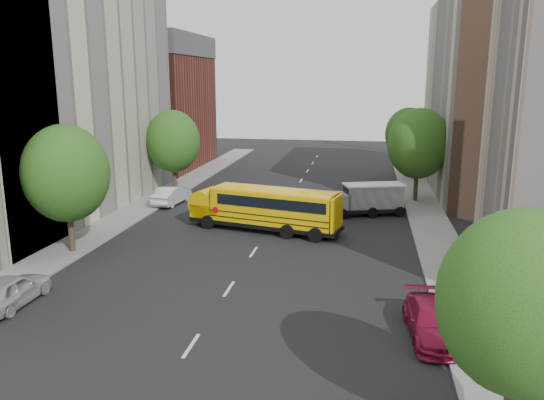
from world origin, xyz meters
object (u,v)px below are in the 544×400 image
(safari_truck, at_px, (368,199))
(street_tree_3, at_px, (521,303))
(street_tree_4, at_px, (418,144))
(street_tree_5, at_px, (408,134))
(street_tree_1, at_px, (66,173))
(parked_car_3, at_px, (432,322))
(street_tree_2, at_px, (173,141))
(parked_car_1, at_px, (172,195))
(parked_car_0, at_px, (11,290))
(parked_car_4, at_px, (390,196))
(school_bus, at_px, (263,207))

(safari_truck, bearing_deg, street_tree_3, -98.58)
(street_tree_4, relative_size, street_tree_5, 1.08)
(street_tree_1, relative_size, parked_car_3, 1.65)
(street_tree_2, distance_m, parked_car_1, 6.27)
(safari_truck, distance_m, parked_car_3, 20.31)
(street_tree_2, distance_m, parked_car_0, 26.12)
(street_tree_5, bearing_deg, parked_car_1, -141.17)
(street_tree_4, distance_m, parked_car_4, 5.07)
(street_tree_3, relative_size, street_tree_4, 0.88)
(street_tree_2, bearing_deg, street_tree_3, -55.49)
(street_tree_4, distance_m, street_tree_5, 12.01)
(street_tree_2, distance_m, safari_truck, 19.03)
(school_bus, height_order, parked_car_4, school_bus)
(street_tree_5, relative_size, safari_truck, 1.23)
(parked_car_3, bearing_deg, street_tree_3, -82.69)
(street_tree_1, distance_m, parked_car_4, 26.33)
(parked_car_4, bearing_deg, school_bus, -137.98)
(parked_car_0, distance_m, parked_car_4, 30.70)
(street_tree_2, distance_m, school_bus, 15.72)
(street_tree_5, bearing_deg, street_tree_2, -151.39)
(safari_truck, height_order, parked_car_0, safari_truck)
(street_tree_4, xyz_separation_m, parked_car_1, (-20.60, -4.58, -4.30))
(street_tree_3, relative_size, parked_car_3, 1.48)
(street_tree_2, bearing_deg, parked_car_4, -3.42)
(parked_car_1, relative_size, parked_car_3, 0.98)
(street_tree_1, relative_size, street_tree_3, 1.11)
(street_tree_1, height_order, parked_car_1, street_tree_1)
(street_tree_2, xyz_separation_m, safari_truck, (17.90, -5.41, -3.52))
(street_tree_3, distance_m, parked_car_1, 34.49)
(safari_truck, xyz_separation_m, parked_car_3, (2.70, -20.12, -0.61))
(street_tree_3, bearing_deg, parked_car_0, 163.16)
(street_tree_3, xyz_separation_m, parked_car_1, (-20.60, 27.42, -3.68))
(street_tree_4, height_order, parked_car_4, street_tree_4)
(street_tree_5, height_order, parked_car_0, street_tree_5)
(parked_car_1, xyz_separation_m, parked_car_4, (18.40, 3.40, -0.11))
(street_tree_4, relative_size, parked_car_4, 2.07)
(safari_truck, bearing_deg, parked_car_4, 48.43)
(parked_car_1, bearing_deg, parked_car_3, 138.36)
(street_tree_3, distance_m, parked_car_0, 21.84)
(street_tree_5, xyz_separation_m, safari_truck, (-4.10, -17.41, -3.40))
(street_tree_4, height_order, parked_car_1, street_tree_4)
(street_tree_3, xyz_separation_m, parked_car_4, (-2.20, 30.82, -3.79))
(street_tree_4, bearing_deg, school_bus, -135.55)
(safari_truck, xyz_separation_m, parked_car_4, (1.90, 4.22, -0.64))
(street_tree_4, height_order, school_bus, street_tree_4)
(street_tree_3, bearing_deg, safari_truck, 98.76)
(street_tree_5, height_order, safari_truck, street_tree_5)
(street_tree_1, xyz_separation_m, street_tree_5, (22.00, 30.00, -0.25))
(street_tree_3, bearing_deg, parked_car_4, 94.08)
(street_tree_1, bearing_deg, school_bus, 32.85)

